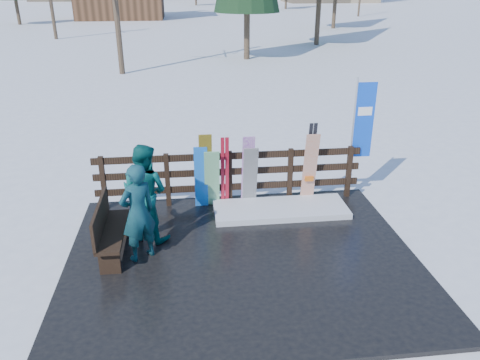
{
  "coord_description": "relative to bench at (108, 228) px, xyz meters",
  "views": [
    {
      "loc": [
        -0.86,
        -6.83,
        4.5
      ],
      "look_at": [
        0.08,
        1.0,
        1.1
      ],
      "focal_mm": 35.0,
      "sensor_mm": 36.0,
      "label": 1
    }
  ],
  "objects": [
    {
      "name": "person_back",
      "position": [
        0.61,
        0.52,
        0.39
      ],
      "size": [
        1.1,
        1.02,
        1.81
      ],
      "primitive_type": "imported",
      "rotation": [
        0.0,
        0.0,
        2.65
      ],
      "color": "#0B5351",
      "rests_on": "deck"
    },
    {
      "name": "bench",
      "position": [
        0.0,
        0.0,
        0.0
      ],
      "size": [
        0.41,
        1.5,
        0.97
      ],
      "color": "black",
      "rests_on": "deck"
    },
    {
      "name": "snowboard_2",
      "position": [
        1.76,
        1.6,
        0.31
      ],
      "size": [
        0.26,
        0.34,
        1.66
      ],
      "primitive_type": "cube",
      "rotation": [
        0.19,
        0.0,
        0.0
      ],
      "color": "gold",
      "rests_on": "deck"
    },
    {
      "name": "deck",
      "position": [
        2.27,
        -0.38,
        -0.56
      ],
      "size": [
        6.0,
        5.0,
        0.08
      ],
      "primitive_type": "cube",
      "color": "black",
      "rests_on": "ground"
    },
    {
      "name": "snowboard_5",
      "position": [
        3.93,
        1.6,
        0.27
      ],
      "size": [
        0.29,
        0.29,
        1.57
      ],
      "primitive_type": "cube",
      "rotation": [
        0.17,
        0.0,
        0.0
      ],
      "color": "silver",
      "rests_on": "deck"
    },
    {
      "name": "snowboard_3",
      "position": [
        2.62,
        1.6,
        0.27
      ],
      "size": [
        0.25,
        0.33,
        1.58
      ],
      "primitive_type": "cube",
      "rotation": [
        0.19,
        0.0,
        0.0
      ],
      "color": "silver",
      "rests_on": "deck"
    },
    {
      "name": "snowboard_1",
      "position": [
        1.88,
        1.6,
        0.13
      ],
      "size": [
        0.31,
        0.32,
        1.29
      ],
      "primitive_type": "cube",
      "rotation": [
        0.23,
        0.0,
        0.0
      ],
      "color": "silver",
      "rests_on": "deck"
    },
    {
      "name": "person_front",
      "position": [
        0.54,
        -0.17,
        0.35
      ],
      "size": [
        0.75,
        0.69,
        1.72
      ],
      "primitive_type": "imported",
      "rotation": [
        0.0,
        0.0,
        3.74
      ],
      "color": "#145C57",
      "rests_on": "deck"
    },
    {
      "name": "ground",
      "position": [
        2.27,
        -0.38,
        -0.6
      ],
      "size": [
        700.0,
        700.0,
        0.0
      ],
      "primitive_type": "plane",
      "color": "white",
      "rests_on": "ground"
    },
    {
      "name": "ski_pair_b",
      "position": [
        3.94,
        1.67,
        0.37
      ],
      "size": [
        0.17,
        0.28,
        1.78
      ],
      "color": "black",
      "rests_on": "deck"
    },
    {
      "name": "fence",
      "position": [
        2.27,
        1.82,
        0.14
      ],
      "size": [
        5.6,
        0.1,
        1.15
      ],
      "color": "black",
      "rests_on": "deck"
    },
    {
      "name": "rental_flag",
      "position": [
        5.05,
        1.87,
        1.09
      ],
      "size": [
        0.45,
        0.04,
        2.6
      ],
      "color": "silver",
      "rests_on": "deck"
    },
    {
      "name": "ski_pair_a",
      "position": [
        2.15,
        1.67,
        0.25
      ],
      "size": [
        0.17,
        0.19,
        1.53
      ],
      "color": "#A71427",
      "rests_on": "deck"
    },
    {
      "name": "snowboard_4",
      "position": [
        2.67,
        1.6,
        0.15
      ],
      "size": [
        0.3,
        0.32,
        1.33
      ],
      "primitive_type": "cube",
      "rotation": [
        0.22,
        0.0,
        0.0
      ],
      "color": "black",
      "rests_on": "deck"
    },
    {
      "name": "snowboard_0",
      "position": [
        1.66,
        1.6,
        0.18
      ],
      "size": [
        0.27,
        0.25,
        1.39
      ],
      "primitive_type": "cube",
      "rotation": [
        0.16,
        0.0,
        0.0
      ],
      "color": "#1D75F1",
      "rests_on": "deck"
    },
    {
      "name": "snow_patch",
      "position": [
        3.26,
        1.22,
        -0.46
      ],
      "size": [
        2.73,
        1.0,
        0.12
      ],
      "primitive_type": "cube",
      "color": "white",
      "rests_on": "deck"
    }
  ]
}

